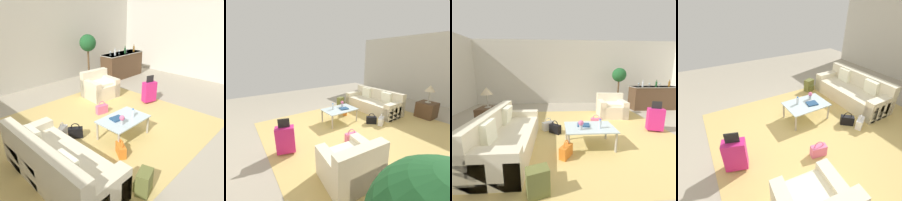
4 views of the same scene
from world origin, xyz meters
The scene contains 17 objects.
ground_plane centered at (0.00, 0.00, 0.00)m, with size 12.00×12.00×0.00m, color #A89E89.
wall_left centered at (-5.06, 0.00, 1.55)m, with size 0.12×8.00×3.10m, color beige.
area_rug centered at (-0.60, 0.20, 0.00)m, with size 5.20×4.40×0.01m, color tan.
couch centered at (-2.19, -0.60, 0.30)m, with size 0.93×2.28×0.86m.
armchair centered at (0.91, 1.67, 0.29)m, with size 1.03×0.93×0.83m.
coffee_table centered at (-0.40, -0.50, 0.40)m, with size 1.08×0.72×0.45m.
water_bottle centered at (-0.20, -0.60, 0.55)m, with size 0.06×0.06×0.20m.
coffee_table_book centered at (-0.52, -0.42, 0.47)m, with size 0.27×0.22×0.03m, color navy.
flower_vase centered at (-0.62, -0.65, 0.58)m, with size 0.11×0.11×0.21m.
side_table centered at (-3.20, 1.00, 0.28)m, with size 0.58×0.58×0.55m, color #513823.
table_lamp centered at (-3.20, 1.00, 1.05)m, with size 0.34×0.34×0.63m.
suitcase_magenta centered at (1.60, 0.20, 0.36)m, with size 0.45×0.34×0.85m.
handbag_black centered at (-1.16, 0.23, 0.13)m, with size 0.34×0.31×0.36m.
handbag_orange centered at (-0.95, -0.92, 0.13)m, with size 0.29×0.34×0.36m.
handbag_white centered at (-1.36, 0.47, 0.13)m, with size 0.35×0.28×0.36m.
handbag_pink centered at (0.09, 0.69, 0.13)m, with size 0.34×0.20×0.36m.
backpack_olive centered at (-1.40, -1.79, 0.19)m, with size 0.35×0.32×0.40m.
Camera 2 is at (2.35, 3.29, 2.14)m, focal length 24.00 mm.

